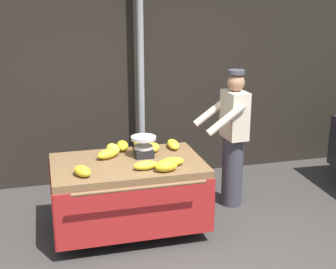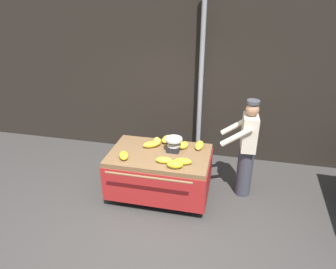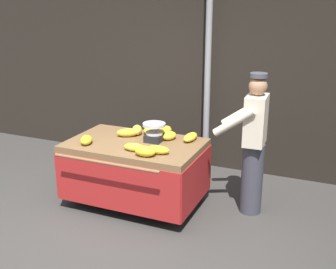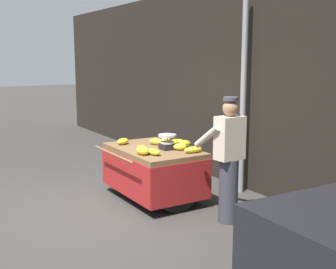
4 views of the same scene
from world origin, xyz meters
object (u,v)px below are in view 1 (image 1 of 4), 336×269
at_px(banana_bunch_2, 122,146).
at_px(vendor_person, 233,138).
at_px(weighing_scale, 144,146).
at_px(banana_bunch_6, 173,144).
at_px(banana_bunch_1, 153,147).
at_px(banana_bunch_3, 113,149).
at_px(street_pole, 141,65).
at_px(banana_bunch_5, 146,165).
at_px(banana_cart, 128,181).
at_px(banana_bunch_0, 108,154).
at_px(banana_bunch_7, 172,162).
at_px(banana_bunch_4, 141,144).
at_px(banana_bunch_8, 82,171).
at_px(banana_bunch_9, 166,166).

distance_m(banana_bunch_2, vendor_person, 1.36).
height_order(weighing_scale, banana_bunch_6, weighing_scale).
relative_size(banana_bunch_1, banana_bunch_3, 1.04).
height_order(street_pole, banana_bunch_5, street_pole).
relative_size(banana_cart, banana_bunch_0, 5.96).
distance_m(banana_bunch_6, banana_bunch_7, 0.60).
relative_size(weighing_scale, banana_bunch_6, 0.94).
bearing_deg(banana_bunch_7, banana_bunch_1, 99.21).
height_order(banana_bunch_4, banana_bunch_8, banana_bunch_4).
xyz_separation_m(banana_bunch_1, banana_bunch_7, (0.08, -0.51, -0.00)).
bearing_deg(banana_bunch_0, weighing_scale, -6.57).
height_order(banana_bunch_0, vendor_person, vendor_person).
height_order(banana_bunch_0, banana_bunch_5, banana_bunch_0).
bearing_deg(banana_bunch_3, street_pole, 63.19).
distance_m(weighing_scale, banana_bunch_2, 0.36).
bearing_deg(banana_cart, banana_bunch_3, 111.53).
relative_size(banana_bunch_0, banana_bunch_9, 1.15).
distance_m(banana_bunch_0, vendor_person, 1.57).
relative_size(banana_bunch_4, vendor_person, 0.16).
xyz_separation_m(weighing_scale, banana_bunch_3, (-0.32, 0.16, -0.06)).
bearing_deg(banana_bunch_9, weighing_scale, 104.11).
xyz_separation_m(banana_cart, banana_bunch_0, (-0.19, 0.17, 0.28)).
height_order(banana_bunch_2, banana_bunch_3, banana_bunch_3).
xyz_separation_m(banana_cart, banana_bunch_7, (0.43, -0.25, 0.27)).
relative_size(weighing_scale, banana_bunch_2, 1.06).
bearing_deg(banana_bunch_3, banana_bunch_9, -56.08).
bearing_deg(banana_bunch_5, banana_bunch_7, 5.46).
relative_size(banana_bunch_0, banana_bunch_7, 1.03).
relative_size(banana_bunch_4, banana_bunch_8, 1.16).
distance_m(banana_bunch_3, banana_bunch_5, 0.62).
xyz_separation_m(banana_bunch_2, banana_bunch_4, (0.21, -0.01, 0.01)).
bearing_deg(banana_bunch_9, vendor_person, 35.77).
xyz_separation_m(weighing_scale, banana_bunch_6, (0.40, 0.21, -0.07)).
bearing_deg(weighing_scale, street_pole, 79.09).
bearing_deg(banana_bunch_3, banana_bunch_6, 3.51).
bearing_deg(banana_cart, banana_bunch_8, -150.66).
distance_m(banana_bunch_8, vendor_person, 1.99).
bearing_deg(street_pole, weighing_scale, -100.91).
bearing_deg(banana_bunch_4, banana_bunch_6, -11.62).
bearing_deg(banana_bunch_8, banana_bunch_0, 54.84).
relative_size(weighing_scale, banana_bunch_8, 1.17).
xyz_separation_m(weighing_scale, banana_bunch_7, (0.22, -0.37, -0.07)).
relative_size(banana_bunch_2, banana_bunch_5, 1.04).
relative_size(weighing_scale, banana_bunch_4, 1.01).
height_order(street_pole, banana_bunch_4, street_pole).
bearing_deg(banana_bunch_6, banana_bunch_7, -107.07).
height_order(banana_bunch_8, banana_bunch_9, banana_bunch_9).
bearing_deg(banana_bunch_6, street_pole, 97.97).
xyz_separation_m(banana_bunch_2, banana_bunch_6, (0.59, -0.09, -0.00)).
distance_m(banana_bunch_4, banana_bunch_8, 1.01).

